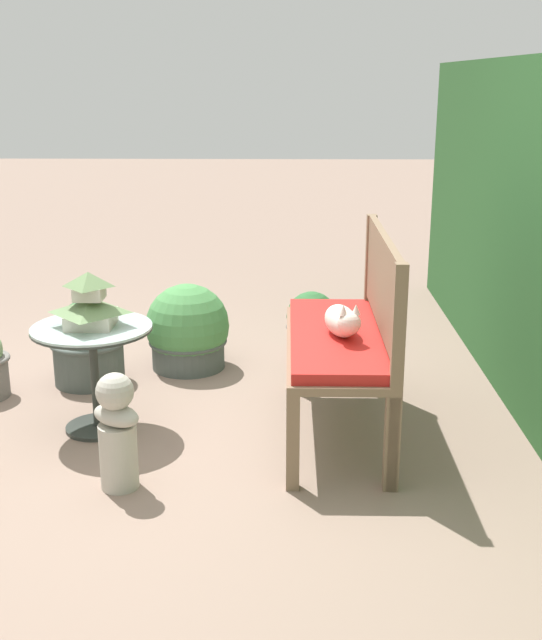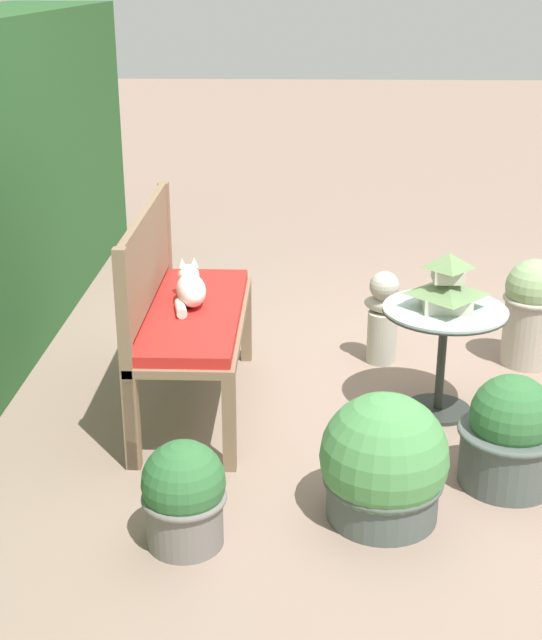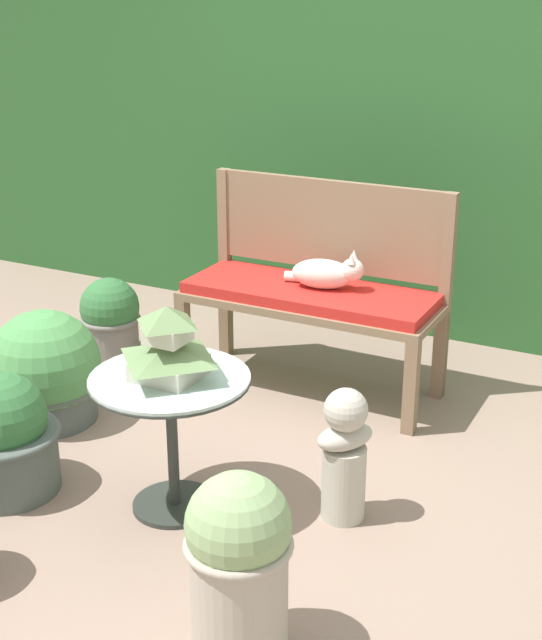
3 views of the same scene
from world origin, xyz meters
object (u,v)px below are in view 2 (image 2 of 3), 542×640
Objects in this scene: pagoda_birdhouse at (447,285)px; potted_plant_patio_mid at (510,436)px; potted_plant_table_near at (184,495)px; garden_bench at (195,322)px; potted_plant_hedge_corner at (532,310)px; cat at (190,288)px; garden_bust at (383,317)px; potted_plant_bench_right at (384,465)px; patio_table at (443,331)px.

potted_plant_patio_mid is (-0.68, -0.21, -0.46)m from pagoda_birdhouse.
potted_plant_table_near is at bearing 135.45° from pagoda_birdhouse.
potted_plant_hedge_corner reaches higher than garden_bench.
cat is 0.77× the size of garden_bust.
potted_plant_table_near is (-1.26, -0.12, -0.41)m from cat.
potted_plant_bench_right is 0.64m from potted_plant_patio_mid.
potted_plant_patio_mid is at bearing -70.01° from potted_plant_table_near.
pagoda_birdhouse is at bearing -20.95° from potted_plant_bench_right.
potted_plant_table_near is (-1.18, 1.16, -0.23)m from patio_table.
potted_plant_bench_right is (-0.96, 0.37, -0.45)m from pagoda_birdhouse.
garden_bust is at bearing -4.46° from potted_plant_bench_right.
garden_bust is 0.88× the size of potted_plant_hedge_corner.
patio_table reaches higher than potted_plant_table_near.
potted_plant_hedge_corner is 1.87m from potted_plant_bench_right.
patio_table is 0.99× the size of potted_plant_hedge_corner.
patio_table reaches higher than potted_plant_bench_right.
pagoda_birdhouse is at bearing -90.30° from garden_bench.
cat reaches higher than potted_plant_table_near.
pagoda_birdhouse is 0.71× the size of potted_plant_table_near.
garden_bust is at bearing 90.64° from potted_plant_hedge_corner.
potted_plant_bench_right is at bearing 148.75° from potted_plant_hedge_corner.
garden_bench reaches higher than potted_plant_bench_right.
garden_bench is at bearing 4.16° from potted_plant_table_near.
potted_plant_hedge_corner reaches higher than garden_bust.
cat is 1.28m from pagoda_birdhouse.
cat is at bearing 20.58° from garden_bench.
cat is 0.95× the size of potted_plant_table_near.
pagoda_birdhouse is 0.85m from potted_plant_patio_mid.
pagoda_birdhouse is at bearing -105.47° from cat.
garden_bench is at bearing 64.62° from potted_plant_patio_mid.
potted_plant_table_near is 1.46m from potted_plant_patio_mid.
potted_plant_bench_right is (-1.04, -0.91, -0.39)m from cat.
potted_plant_patio_mid reaches higher than potted_plant_table_near.
potted_plant_patio_mid is (-0.68, -0.21, -0.21)m from patio_table.
patio_table is 1.13× the size of garden_bust.
garden_bench is 3.06× the size of cat.
potted_plant_table_near is (-1.19, -0.09, -0.26)m from garden_bench.
potted_plant_bench_right is at bearing 117.34° from garden_bust.
potted_plant_bench_right is at bearing 159.05° from pagoda_birdhouse.
cat reaches higher than potted_plant_bench_right.
garden_bust reaches higher than potted_plant_bench_right.
potted_plant_hedge_corner is at bearing -43.42° from patio_table.
cat is 1.34m from potted_plant_table_near.
pagoda_birdhouse reaches higher than potted_plant_table_near.
pagoda_birdhouse reaches higher than potted_plant_bench_right.
pagoda_birdhouse is at bearing 16.71° from potted_plant_patio_mid.
potted_plant_hedge_corner is 1.38m from potted_plant_patio_mid.
potted_plant_bench_right is (-1.59, 0.12, -0.04)m from garden_bust.
potted_plant_hedge_corner is at bearing -43.42° from pagoda_birdhouse.
potted_plant_table_near is at bearing 173.46° from cat.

